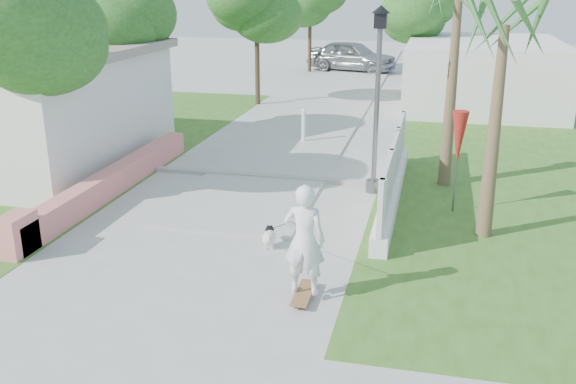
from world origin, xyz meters
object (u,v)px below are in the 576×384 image
(street_lamp, at_px, (377,94))
(parked_car, at_px, (352,56))
(skateboarder, at_px, (285,230))
(dog, at_px, (269,236))
(patio_umbrella, at_px, (459,139))
(bollard, at_px, (303,125))

(street_lamp, relative_size, parked_car, 0.89)
(skateboarder, xyz_separation_m, dog, (-0.59, 1.13, -0.64))
(street_lamp, xyz_separation_m, dog, (-1.63, -3.87, -2.21))
(patio_umbrella, distance_m, dog, 4.78)
(skateboarder, distance_m, parked_car, 26.33)
(skateboarder, bearing_deg, parked_car, -84.45)
(parked_car, bearing_deg, bollard, -162.79)
(skateboarder, height_order, dog, skateboarder)
(bollard, distance_m, dog, 8.45)
(skateboarder, bearing_deg, bollard, -79.75)
(patio_umbrella, xyz_separation_m, parked_car, (-5.33, 22.22, -0.84))
(patio_umbrella, bearing_deg, skateboarder, -126.35)
(parked_car, bearing_deg, street_lamp, -156.10)
(dog, bearing_deg, skateboarder, -75.08)
(street_lamp, height_order, dog, street_lamp)
(dog, bearing_deg, parked_car, 81.58)
(patio_umbrella, xyz_separation_m, skateboarder, (-2.94, -4.00, -0.83))
(street_lamp, xyz_separation_m, patio_umbrella, (1.90, -1.00, -0.74))
(skateboarder, distance_m, dog, 1.42)
(bollard, bearing_deg, street_lamp, -59.04)
(street_lamp, relative_size, skateboarder, 1.71)
(dog, distance_m, parked_car, 25.16)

